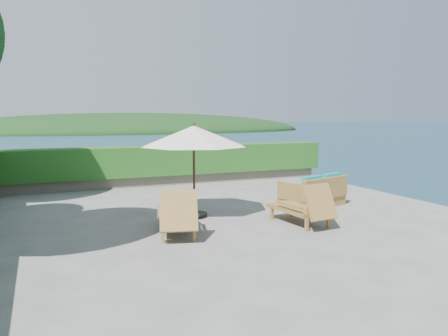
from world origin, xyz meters
name	(u,v)px	position (x,y,z in m)	size (l,w,h in m)	color
ground	(226,219)	(0.00, 0.00, 0.00)	(12.00, 12.00, 0.00)	gray
foundation	(225,282)	(0.00, 0.00, -1.55)	(12.00, 12.00, 3.00)	#524B41
offshore_island	(131,131)	(25.00, 140.00, -3.00)	(126.00, 57.60, 12.60)	black
planter_wall_far	(163,179)	(0.00, 5.60, 0.18)	(12.00, 0.60, 0.36)	#71695A
hedge_far	(163,160)	(0.00, 5.60, 0.85)	(12.40, 0.90, 1.00)	#174D16
patio_umbrella	(194,137)	(-0.61, 0.47, 1.91)	(2.66, 2.66, 2.26)	black
lounge_left	(178,215)	(-1.44, -0.92, 0.42)	(1.13, 1.86, 1.00)	olive
lounge_right	(304,207)	(1.37, -1.19, 0.41)	(0.86, 1.75, 0.97)	olive
side_table	(184,211)	(-1.13, -0.32, 0.35)	(0.41, 0.41, 0.43)	brown
wicker_loveseat	(314,194)	(2.72, 0.36, 0.34)	(1.98, 1.41, 0.88)	olive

